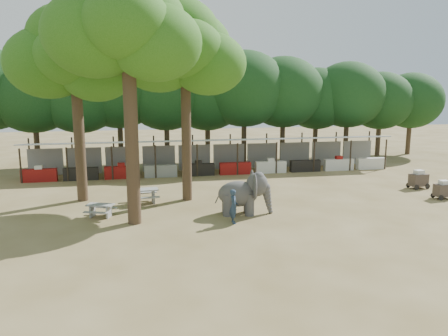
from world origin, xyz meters
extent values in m
plane|color=brown|center=(0.00, 0.00, 0.00)|extent=(100.00, 100.00, 0.00)
cube|color=#A7ABAF|center=(0.00, 14.00, 2.50)|extent=(28.00, 2.99, 0.39)
cylinder|color=#2D2319|center=(-12.60, 12.65, 1.20)|extent=(0.12, 0.12, 2.40)
cylinder|color=#2D2319|center=(-12.60, 15.35, 1.40)|extent=(0.12, 0.12, 2.80)
cube|color=maroon|center=(-12.60, 12.90, 0.45)|extent=(2.38, 0.50, 0.90)
cube|color=gray|center=(-12.60, 15.30, 1.00)|extent=(2.52, 0.12, 2.00)
cylinder|color=#2D2319|center=(-9.80, 12.65, 1.20)|extent=(0.12, 0.12, 2.40)
cylinder|color=#2D2319|center=(-9.80, 15.35, 1.40)|extent=(0.12, 0.12, 2.80)
cube|color=black|center=(-9.80, 12.90, 0.45)|extent=(2.38, 0.50, 0.90)
cube|color=gray|center=(-9.80, 15.30, 1.00)|extent=(2.52, 0.12, 2.00)
cylinder|color=#2D2319|center=(-7.00, 12.65, 1.20)|extent=(0.12, 0.12, 2.40)
cylinder|color=#2D2319|center=(-7.00, 15.35, 1.40)|extent=(0.12, 0.12, 2.80)
cube|color=maroon|center=(-7.00, 12.90, 0.45)|extent=(2.38, 0.50, 0.90)
cube|color=gray|center=(-7.00, 15.30, 1.00)|extent=(2.52, 0.12, 2.00)
cylinder|color=#2D2319|center=(-4.20, 12.65, 1.20)|extent=(0.12, 0.12, 2.40)
cylinder|color=#2D2319|center=(-4.20, 15.35, 1.40)|extent=(0.12, 0.12, 2.80)
cube|color=gray|center=(-4.20, 12.90, 0.45)|extent=(2.38, 0.50, 0.90)
cube|color=gray|center=(-4.20, 15.30, 1.00)|extent=(2.52, 0.12, 2.00)
cylinder|color=#2D2319|center=(-1.40, 12.65, 1.20)|extent=(0.12, 0.12, 2.40)
cylinder|color=#2D2319|center=(-1.40, 15.35, 1.40)|extent=(0.12, 0.12, 2.80)
cube|color=black|center=(-1.40, 12.90, 0.45)|extent=(2.38, 0.50, 0.90)
cube|color=gray|center=(-1.40, 15.30, 1.00)|extent=(2.52, 0.12, 2.00)
cylinder|color=#2D2319|center=(1.40, 12.65, 1.20)|extent=(0.12, 0.12, 2.40)
cylinder|color=#2D2319|center=(1.40, 15.35, 1.40)|extent=(0.12, 0.12, 2.80)
cube|color=maroon|center=(1.40, 12.90, 0.45)|extent=(2.38, 0.50, 0.90)
cube|color=gray|center=(1.40, 15.30, 1.00)|extent=(2.52, 0.12, 2.00)
cylinder|color=#2D2319|center=(4.20, 12.65, 1.20)|extent=(0.12, 0.12, 2.40)
cylinder|color=#2D2319|center=(4.20, 15.35, 1.40)|extent=(0.12, 0.12, 2.80)
cube|color=silver|center=(4.20, 12.90, 0.45)|extent=(2.38, 0.50, 0.90)
cube|color=gray|center=(4.20, 15.30, 1.00)|extent=(2.52, 0.12, 2.00)
cylinder|color=#2D2319|center=(7.00, 12.65, 1.20)|extent=(0.12, 0.12, 2.40)
cylinder|color=#2D2319|center=(7.00, 15.35, 1.40)|extent=(0.12, 0.12, 2.80)
cube|color=black|center=(7.00, 12.90, 0.45)|extent=(2.38, 0.50, 0.90)
cube|color=gray|center=(7.00, 15.30, 1.00)|extent=(2.52, 0.12, 2.00)
cylinder|color=#2D2319|center=(9.80, 12.65, 1.20)|extent=(0.12, 0.12, 2.40)
cylinder|color=#2D2319|center=(9.80, 15.35, 1.40)|extent=(0.12, 0.12, 2.80)
cube|color=silver|center=(9.80, 12.90, 0.45)|extent=(2.38, 0.50, 0.90)
cube|color=gray|center=(9.80, 15.30, 1.00)|extent=(2.52, 0.12, 2.00)
cylinder|color=#2D2319|center=(12.60, 12.65, 1.20)|extent=(0.12, 0.12, 2.40)
cylinder|color=#2D2319|center=(12.60, 15.35, 1.40)|extent=(0.12, 0.12, 2.80)
cube|color=silver|center=(12.60, 12.90, 0.45)|extent=(2.38, 0.50, 0.90)
cube|color=gray|center=(12.60, 15.30, 1.00)|extent=(2.52, 0.12, 2.00)
cylinder|color=#332316|center=(-9.00, 7.00, 4.60)|extent=(0.60, 0.60, 9.20)
cone|color=#332316|center=(-9.00, 7.00, 9.20)|extent=(0.57, 0.57, 2.88)
ellipsoid|color=#1D550E|center=(-10.40, 7.30, 7.82)|extent=(4.80, 4.80, 3.94)
ellipsoid|color=#1D550E|center=(-7.80, 6.40, 7.42)|extent=(4.20, 4.20, 3.44)
ellipsoid|color=#1D550E|center=(-8.80, 8.10, 8.42)|extent=(5.20, 5.20, 4.26)
ellipsoid|color=#1D550E|center=(-9.00, 5.70, 8.12)|extent=(3.80, 3.80, 3.12)
ellipsoid|color=#1D550E|center=(-9.30, 7.20, 9.22)|extent=(4.40, 4.40, 3.61)
cylinder|color=#332316|center=(-6.00, 2.00, 5.20)|extent=(0.64, 0.64, 10.40)
ellipsoid|color=#1D550E|center=(-7.40, 2.30, 8.84)|extent=(4.80, 4.80, 3.94)
ellipsoid|color=#1D550E|center=(-4.80, 1.40, 8.44)|extent=(4.20, 4.20, 3.44)
ellipsoid|color=#1D550E|center=(-5.80, 3.10, 9.44)|extent=(5.20, 5.20, 4.26)
ellipsoid|color=#1D550E|center=(-6.00, 0.70, 9.14)|extent=(3.80, 3.80, 3.12)
ellipsoid|color=#1D550E|center=(-6.30, 2.20, 10.24)|extent=(4.40, 4.40, 3.61)
cylinder|color=#332316|center=(-3.00, 6.00, 4.80)|extent=(0.56, 0.56, 9.60)
cone|color=#332316|center=(-3.00, 6.00, 9.60)|extent=(0.53, 0.53, 3.00)
ellipsoid|color=#1D550E|center=(-4.40, 6.30, 8.16)|extent=(4.80, 4.80, 3.94)
ellipsoid|color=#1D550E|center=(-1.80, 5.40, 7.76)|extent=(4.20, 4.20, 3.44)
ellipsoid|color=#1D550E|center=(-2.80, 7.10, 8.76)|extent=(5.20, 5.20, 4.26)
ellipsoid|color=#1D550E|center=(-3.00, 4.70, 8.46)|extent=(3.80, 3.80, 3.12)
ellipsoid|color=#1D550E|center=(-3.30, 6.20, 9.56)|extent=(4.40, 4.40, 3.61)
cylinder|color=#332316|center=(-16.67, 19.00, 1.87)|extent=(0.44, 0.44, 3.74)
cylinder|color=#332316|center=(-13.33, 19.00, 1.87)|extent=(0.44, 0.44, 3.74)
ellipsoid|color=black|center=(-13.33, 19.00, 5.53)|extent=(6.46, 5.95, 5.61)
cylinder|color=#332316|center=(-10.00, 19.00, 1.87)|extent=(0.44, 0.44, 3.74)
ellipsoid|color=black|center=(-10.00, 19.00, 5.53)|extent=(6.46, 5.95, 5.61)
cylinder|color=#332316|center=(-6.67, 19.00, 1.87)|extent=(0.44, 0.44, 3.74)
ellipsoid|color=black|center=(-6.67, 19.00, 5.53)|extent=(6.46, 5.95, 5.61)
cylinder|color=#332316|center=(-3.33, 19.00, 1.87)|extent=(0.44, 0.44, 3.74)
ellipsoid|color=black|center=(-3.33, 19.00, 5.53)|extent=(6.46, 5.95, 5.61)
cylinder|color=#332316|center=(0.00, 19.00, 1.87)|extent=(0.44, 0.44, 3.74)
ellipsoid|color=black|center=(0.00, 19.00, 5.53)|extent=(6.46, 5.95, 5.61)
cylinder|color=#332316|center=(3.33, 19.00, 1.87)|extent=(0.44, 0.44, 3.74)
ellipsoid|color=black|center=(3.33, 19.00, 5.53)|extent=(6.46, 5.95, 5.61)
cylinder|color=#332316|center=(6.67, 19.00, 1.87)|extent=(0.44, 0.44, 3.74)
ellipsoid|color=black|center=(6.67, 19.00, 5.53)|extent=(6.46, 5.95, 5.61)
cylinder|color=#332316|center=(10.00, 19.00, 1.87)|extent=(0.44, 0.44, 3.74)
ellipsoid|color=black|center=(10.00, 19.00, 5.53)|extent=(6.46, 5.95, 5.61)
cylinder|color=#332316|center=(13.33, 19.00, 1.87)|extent=(0.44, 0.44, 3.74)
ellipsoid|color=black|center=(13.33, 19.00, 5.53)|extent=(6.46, 5.95, 5.61)
cylinder|color=#332316|center=(16.67, 19.00, 1.87)|extent=(0.44, 0.44, 3.74)
ellipsoid|color=black|center=(16.67, 19.00, 5.53)|extent=(6.46, 5.95, 5.61)
cylinder|color=#332316|center=(20.00, 19.00, 1.87)|extent=(0.44, 0.44, 3.74)
ellipsoid|color=black|center=(20.00, 19.00, 5.53)|extent=(6.46, 5.95, 5.61)
ellipsoid|color=#3F3D3D|center=(-0.74, 2.56, 1.08)|extent=(2.20, 1.46, 1.33)
cylinder|color=#3F3D3D|center=(-1.34, 2.32, 0.56)|extent=(0.53, 0.53, 1.13)
cylinder|color=#3F3D3D|center=(-1.26, 2.95, 0.56)|extent=(0.53, 0.53, 1.13)
cylinder|color=#3F3D3D|center=(-0.21, 2.17, 0.56)|extent=(0.53, 0.53, 1.13)
cylinder|color=#3F3D3D|center=(-0.13, 2.80, 0.56)|extent=(0.53, 0.53, 1.13)
ellipsoid|color=#3F3D3D|center=(0.24, 2.44, 1.56)|extent=(1.25, 1.06, 1.24)
ellipsoid|color=#3F3D3D|center=(-0.03, 1.86, 1.59)|extent=(0.32, 1.03, 1.27)
ellipsoid|color=#3F3D3D|center=(0.12, 3.06, 1.59)|extent=(0.32, 1.03, 1.27)
cone|color=#3F3D3D|center=(0.84, 2.36, 0.70)|extent=(0.57, 0.57, 1.40)
imported|color=#26384C|center=(-1.28, 1.10, 0.84)|extent=(0.41, 0.61, 1.68)
cube|color=gray|center=(-7.70, 3.35, 0.64)|extent=(1.47, 1.05, 0.05)
cube|color=gray|center=(-8.12, 3.50, 0.31)|extent=(0.27, 0.53, 0.62)
cube|color=gray|center=(-7.29, 3.19, 0.31)|extent=(0.27, 0.53, 0.62)
cube|color=gray|center=(-7.88, 2.89, 0.37)|extent=(1.33, 0.67, 0.04)
cube|color=gray|center=(-7.53, 3.81, 0.37)|extent=(1.33, 0.67, 0.04)
cube|color=gray|center=(-5.54, 5.64, 0.80)|extent=(1.73, 0.93, 0.07)
cube|color=gray|center=(-6.09, 5.59, 0.39)|extent=(0.17, 0.67, 0.78)
cube|color=gray|center=(-4.98, 5.69, 0.39)|extent=(0.17, 0.67, 0.78)
cube|color=gray|center=(-5.48, 5.03, 0.47)|extent=(1.69, 0.43, 0.06)
cube|color=gray|center=(-5.59, 6.25, 0.47)|extent=(1.69, 0.43, 0.06)
cube|color=#392D27|center=(11.89, 3.35, 0.51)|extent=(1.06, 0.68, 0.72)
cylinder|color=black|center=(11.51, 2.98, 0.15)|extent=(0.31, 0.08, 0.31)
cylinder|color=black|center=(11.46, 3.66, 0.15)|extent=(0.31, 0.08, 0.31)
cylinder|color=black|center=(12.28, 3.71, 0.15)|extent=(0.31, 0.08, 0.31)
cube|color=silver|center=(11.89, 3.35, 0.97)|extent=(0.54, 0.44, 0.26)
cube|color=#392D27|center=(12.12, 6.05, 0.56)|extent=(1.21, 0.84, 0.78)
cylinder|color=black|center=(11.73, 5.61, 0.17)|extent=(0.34, 0.12, 0.34)
cylinder|color=black|center=(12.62, 5.75, 0.17)|extent=(0.34, 0.12, 0.34)
cylinder|color=black|center=(11.62, 6.34, 0.17)|extent=(0.34, 0.12, 0.34)
cylinder|color=black|center=(12.50, 6.48, 0.17)|extent=(0.34, 0.12, 0.34)
cube|color=silver|center=(12.12, 6.05, 1.06)|extent=(0.62, 0.53, 0.28)
camera|label=1|loc=(-5.63, -18.80, 6.50)|focal=35.00mm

